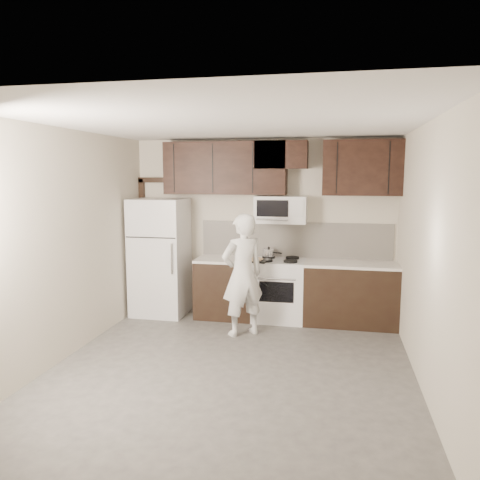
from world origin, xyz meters
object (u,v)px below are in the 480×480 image
(refrigerator, at_px, (160,257))
(stove, at_px, (279,290))
(microwave, at_px, (281,210))
(person, at_px, (243,275))

(refrigerator, bearing_deg, stove, 1.51)
(microwave, height_order, person, microwave)
(refrigerator, bearing_deg, person, -26.14)
(refrigerator, bearing_deg, microwave, 5.15)
(stove, xyz_separation_m, refrigerator, (-1.85, -0.05, 0.44))
(microwave, relative_size, refrigerator, 0.42)
(refrigerator, height_order, person, refrigerator)
(person, bearing_deg, microwave, -152.33)
(stove, bearing_deg, microwave, 90.10)
(stove, relative_size, person, 0.57)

